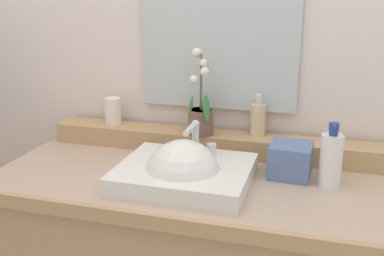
{
  "coord_description": "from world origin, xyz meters",
  "views": [
    {
      "loc": [
        0.38,
        -1.33,
        1.48
      ],
      "look_at": [
        -0.01,
        -0.02,
        1.06
      ],
      "focal_mm": 42.91,
      "sensor_mm": 36.0,
      "label": 1
    }
  ],
  "objects_px": {
    "potted_plant": "(201,113)",
    "tumbler_cup": "(113,111)",
    "sink_basin": "(184,176)",
    "tissue_box": "(290,160)",
    "soap_dispenser": "(258,119)",
    "lotion_bottle": "(331,159)"
  },
  "relations": [
    {
      "from": "potted_plant",
      "to": "tumbler_cup",
      "type": "relative_size",
      "value": 3.03
    },
    {
      "from": "sink_basin",
      "to": "tissue_box",
      "type": "distance_m",
      "value": 0.35
    },
    {
      "from": "potted_plant",
      "to": "soap_dispenser",
      "type": "xyz_separation_m",
      "value": [
        0.2,
        0.05,
        -0.02
      ]
    },
    {
      "from": "soap_dispenser",
      "to": "tissue_box",
      "type": "xyz_separation_m",
      "value": [
        0.13,
        -0.17,
        -0.08
      ]
    },
    {
      "from": "soap_dispenser",
      "to": "lotion_bottle",
      "type": "distance_m",
      "value": 0.34
    },
    {
      "from": "lotion_bottle",
      "to": "tissue_box",
      "type": "xyz_separation_m",
      "value": [
        -0.12,
        0.04,
        -0.03
      ]
    },
    {
      "from": "tumbler_cup",
      "to": "sink_basin",
      "type": "bearing_deg",
      "value": -39.12
    },
    {
      "from": "soap_dispenser",
      "to": "sink_basin",
      "type": "bearing_deg",
      "value": -118.77
    },
    {
      "from": "tumbler_cup",
      "to": "tissue_box",
      "type": "distance_m",
      "value": 0.72
    },
    {
      "from": "soap_dispenser",
      "to": "potted_plant",
      "type": "bearing_deg",
      "value": -166.49
    },
    {
      "from": "soap_dispenser",
      "to": "lotion_bottle",
      "type": "relative_size",
      "value": 0.76
    },
    {
      "from": "sink_basin",
      "to": "lotion_bottle",
      "type": "xyz_separation_m",
      "value": [
        0.43,
        0.11,
        0.06
      ]
    },
    {
      "from": "potted_plant",
      "to": "lotion_bottle",
      "type": "bearing_deg",
      "value": -19.99
    },
    {
      "from": "lotion_bottle",
      "to": "tissue_box",
      "type": "bearing_deg",
      "value": 161.71
    },
    {
      "from": "potted_plant",
      "to": "tumbler_cup",
      "type": "distance_m",
      "value": 0.37
    },
    {
      "from": "lotion_bottle",
      "to": "tissue_box",
      "type": "height_order",
      "value": "lotion_bottle"
    },
    {
      "from": "potted_plant",
      "to": "tumbler_cup",
      "type": "height_order",
      "value": "potted_plant"
    },
    {
      "from": "potted_plant",
      "to": "soap_dispenser",
      "type": "bearing_deg",
      "value": 13.51
    },
    {
      "from": "tumbler_cup",
      "to": "tissue_box",
      "type": "relative_size",
      "value": 0.79
    },
    {
      "from": "tumbler_cup",
      "to": "lotion_bottle",
      "type": "distance_m",
      "value": 0.85
    },
    {
      "from": "sink_basin",
      "to": "lotion_bottle",
      "type": "distance_m",
      "value": 0.45
    },
    {
      "from": "sink_basin",
      "to": "tumbler_cup",
      "type": "relative_size",
      "value": 3.99
    }
  ]
}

